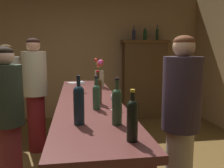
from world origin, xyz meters
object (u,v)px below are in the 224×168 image
(display_cabinet, at_px, (144,78))
(bartender, at_px, (181,121))
(cheese_plate, at_px, (73,83))
(display_bottle_left, at_px, (134,34))
(wine_bottle_pinot, at_px, (96,95))
(wine_bottle_chardonnay, at_px, (117,105))
(bar_counter, at_px, (89,142))
(display_bottle_center, at_px, (157,34))
(wine_bottle_rose, at_px, (79,103))
(wine_bottle_riesling, at_px, (132,118))
(wine_glass_mid, at_px, (114,98))
(patron_near_entrance, at_px, (35,90))
(display_bottle_midleft, at_px, (145,34))
(patron_in_grey, at_px, (8,91))
(patron_in_navy, at_px, (8,118))
(wine_bottle_merlot, at_px, (98,89))
(wine_glass_front, at_px, (82,84))
(flower_arrangement, at_px, (100,74))

(display_cabinet, distance_m, bartender, 3.27)
(cheese_plate, distance_m, display_bottle_left, 2.06)
(wine_bottle_pinot, distance_m, wine_bottle_chardonnay, 0.47)
(bar_counter, height_order, display_bottle_center, display_bottle_center)
(wine_bottle_pinot, bearing_deg, wine_bottle_rose, -111.38)
(wine_bottle_riesling, xyz_separation_m, bartender, (0.58, 0.61, -0.22))
(wine_glass_mid, distance_m, patron_near_entrance, 1.83)
(wine_bottle_pinot, bearing_deg, bartender, -12.47)
(wine_bottle_rose, bearing_deg, display_bottle_midleft, 66.71)
(display_bottle_midleft, xyz_separation_m, bartender, (-0.61, -3.21, -0.94))
(display_cabinet, xyz_separation_m, patron_in_grey, (-2.55, -1.19, -0.03))
(wine_bottle_riesling, bearing_deg, patron_in_navy, 131.70)
(wine_bottle_pinot, relative_size, wine_bottle_chardonnay, 0.89)
(patron_near_entrance, bearing_deg, wine_bottle_chardonnay, -33.11)
(wine_bottle_merlot, relative_size, display_bottle_midleft, 1.15)
(bartender, bearing_deg, patron_near_entrance, -55.59)
(wine_bottle_chardonnay, relative_size, wine_bottle_riesling, 1.09)
(display_bottle_midleft, bearing_deg, wine_glass_front, -123.33)
(wine_bottle_riesling, xyz_separation_m, patron_in_grey, (-1.36, 2.64, -0.26))
(bartender, bearing_deg, wine_glass_mid, -17.60)
(wine_bottle_riesling, bearing_deg, cheese_plate, 98.18)
(display_cabinet, height_order, wine_bottle_rose, display_cabinet)
(patron_in_grey, distance_m, bartender, 2.80)
(bar_counter, distance_m, wine_bottle_pinot, 0.79)
(display_bottle_midleft, xyz_separation_m, patron_in_navy, (-2.16, -2.74, -0.98))
(patron_near_entrance, bearing_deg, wine_glass_mid, -26.66)
(wine_bottle_merlot, xyz_separation_m, display_bottle_left, (1.05, 2.83, 0.71))
(wine_bottle_rose, bearing_deg, patron_near_entrance, 107.24)
(display_bottle_midleft, height_order, patron_in_navy, display_bottle_midleft)
(wine_glass_mid, bearing_deg, bartender, -10.75)
(wine_bottle_merlot, bearing_deg, bar_counter, 106.37)
(wine_bottle_rose, relative_size, wine_bottle_chardonnay, 1.05)
(wine_bottle_chardonnay, distance_m, display_bottle_left, 3.71)
(wine_bottle_pinot, xyz_separation_m, display_bottle_midleft, (1.33, 3.05, 0.72))
(bartender, bearing_deg, wine_bottle_riesling, 39.64)
(wine_bottle_pinot, relative_size, patron_in_navy, 0.19)
(wine_bottle_pinot, height_order, flower_arrangement, flower_arrangement)
(display_cabinet, relative_size, wine_bottle_merlot, 5.23)
(cheese_plate, bearing_deg, wine_bottle_riesling, -81.82)
(display_cabinet, bearing_deg, display_bottle_center, -0.00)
(wine_bottle_pinot, relative_size, wine_glass_front, 2.06)
(patron_near_entrance, bearing_deg, patron_in_grey, 177.53)
(wine_bottle_riesling, distance_m, flower_arrangement, 2.06)
(wine_bottle_riesling, bearing_deg, wine_glass_front, 98.08)
(display_bottle_midleft, height_order, display_bottle_center, display_bottle_center)
(display_cabinet, bearing_deg, wine_bottle_riesling, -107.33)
(wine_bottle_merlot, relative_size, patron_in_navy, 0.21)
(display_cabinet, height_order, cheese_plate, display_cabinet)
(bar_counter, height_order, display_bottle_left, display_bottle_left)
(wine_glass_front, height_order, display_bottle_center, display_bottle_center)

